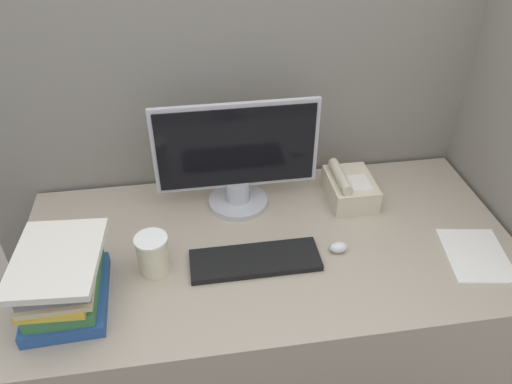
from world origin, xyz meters
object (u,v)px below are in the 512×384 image
at_px(monitor, 237,160).
at_px(desk_telephone, 349,188).
at_px(keyboard, 255,260).
at_px(coffee_cup, 153,254).
at_px(mouse, 338,247).
at_px(book_stack, 63,279).

relative_size(monitor, desk_telephone, 2.66).
bearing_deg(desk_telephone, keyboard, -144.45).
xyz_separation_m(keyboard, coffee_cup, (-0.30, 0.02, 0.05)).
bearing_deg(keyboard, coffee_cup, 176.27).
bearing_deg(mouse, keyboard, -177.92).
bearing_deg(book_stack, keyboard, 7.77).
distance_m(monitor, coffee_cup, 0.43).
bearing_deg(desk_telephone, book_stack, -159.42).
distance_m(coffee_cup, book_stack, 0.26).
relative_size(book_stack, desk_telephone, 1.51).
bearing_deg(monitor, desk_telephone, -4.81).
height_order(keyboard, mouse, mouse).
bearing_deg(book_stack, desk_telephone, 20.58).
relative_size(keyboard, coffee_cup, 3.20).
bearing_deg(book_stack, mouse, 5.91).
xyz_separation_m(monitor, mouse, (0.28, -0.30, -0.16)).
relative_size(coffee_cup, book_stack, 0.40).
bearing_deg(coffee_cup, mouse, -1.02).
distance_m(keyboard, mouse, 0.27).
xyz_separation_m(book_stack, desk_telephone, (0.93, 0.35, -0.04)).
relative_size(keyboard, desk_telephone, 1.93).
xyz_separation_m(keyboard, mouse, (0.27, 0.01, 0.01)).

